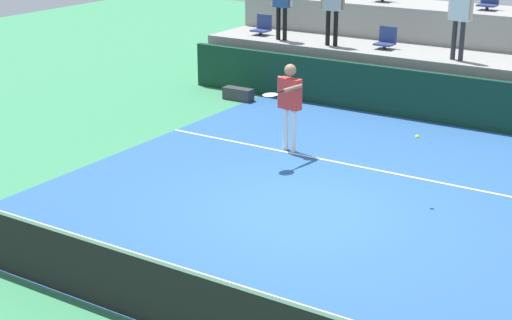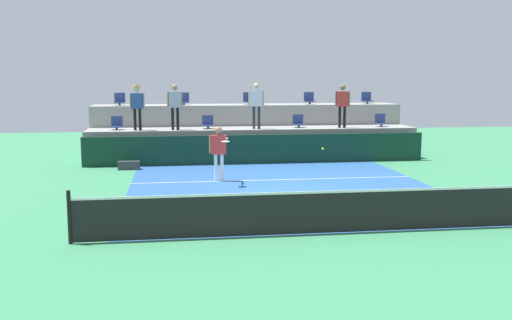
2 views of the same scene
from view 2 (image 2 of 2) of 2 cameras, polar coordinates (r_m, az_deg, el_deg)
name	(u,v)px [view 2 (image 2 of 2)]	position (r m, az deg, el deg)	size (l,w,h in m)	color
ground_plane	(289,195)	(16.01, 3.31, -3.52)	(40.00, 40.00, 0.00)	#388456
court_inner_paint	(282,188)	(16.97, 2.64, -2.83)	(9.00, 10.00, 0.01)	#285693
court_service_line	(274,180)	(18.32, 1.83, -1.99)	(9.00, 0.06, 0.00)	white
tennis_net	(327,210)	(12.10, 7.09, -5.00)	(10.48, 0.08, 1.07)	black
sponsor_backboard	(258,149)	(21.76, 0.20, 1.08)	(13.00, 0.16, 1.10)	#0F3323
seating_tier_lower	(253,143)	(23.03, -0.27, 1.67)	(13.00, 1.80, 1.25)	gray
seating_tier_upper	(248,129)	(24.76, -0.84, 3.12)	(13.00, 1.80, 2.10)	gray
stadium_chair_lower_far_left	(117,124)	(22.77, -13.67, 3.48)	(0.44, 0.40, 0.52)	#2D2D33
stadium_chair_lower_left	(208,123)	(22.70, -4.81, 3.67)	(0.44, 0.40, 0.52)	#2D2D33
stadium_chair_lower_right	(298,122)	(23.20, 4.23, 3.78)	(0.44, 0.40, 0.52)	#2D2D33
stadium_chair_lower_far_right	(381,121)	(24.17, 12.29, 3.79)	(0.44, 0.40, 0.52)	#2D2D33
stadium_chair_upper_far_left	(120,100)	(24.52, -13.39, 5.81)	(0.44, 0.40, 0.52)	#2D2D33
stadium_chair_upper_left	(184,100)	(24.42, -7.18, 5.95)	(0.44, 0.40, 0.52)	#2D2D33
stadium_chair_upper_center	(249,99)	(24.62, -0.75, 6.04)	(0.44, 0.40, 0.52)	#2D2D33
stadium_chair_upper_right	(309,99)	(25.10, 5.32, 6.04)	(0.44, 0.40, 0.52)	#2D2D33
stadium_chair_upper_far_right	(367,99)	(25.82, 10.96, 5.99)	(0.44, 0.40, 0.52)	#2D2D33
tennis_player	(219,148)	(18.05, -3.71, 1.24)	(0.60, 1.26, 1.73)	white
spectator_with_hat	(137,102)	(22.28, -11.74, 5.63)	(0.59, 0.41, 1.73)	black
spectator_in_white	(175,102)	(22.23, -8.07, 5.70)	(0.61, 0.27, 1.74)	black
spectator_in_grey	(256,101)	(22.46, 0.04, 5.89)	(0.62, 0.29, 1.79)	#2D2D33
spectator_leaning_on_rail	(342,102)	(23.20, 8.59, 5.76)	(0.60, 0.25, 1.72)	black
tennis_ball	(323,149)	(17.42, 6.65, 1.12)	(0.07, 0.07, 0.07)	#CCE033
equipment_bag	(129,165)	(20.88, -12.52, -0.52)	(0.76, 0.28, 0.30)	#333338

